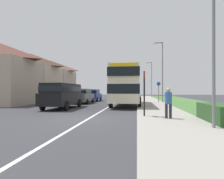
# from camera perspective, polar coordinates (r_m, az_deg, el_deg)

# --- Properties ---
(ground_plane) EXTENTS (120.00, 120.00, 0.00)m
(ground_plane) POSITION_cam_1_polar(r_m,az_deg,el_deg) (10.89, -6.79, -8.35)
(ground_plane) COLOR #38383D
(lane_marking_centre) EXTENTS (0.14, 60.00, 0.01)m
(lane_marking_centre) POSITION_cam_1_polar(r_m,az_deg,el_deg) (18.71, -0.84, -4.93)
(lane_marking_centre) COLOR silver
(lane_marking_centre) RESTS_ON ground_plane
(pavement_near_side) EXTENTS (3.20, 68.00, 0.12)m
(pavement_near_side) POSITION_cam_1_polar(r_m,az_deg,el_deg) (16.60, 12.74, -5.33)
(pavement_near_side) COLOR #9E998E
(pavement_near_side) RESTS_ON ground_plane
(grass_verge_seaward) EXTENTS (6.00, 68.00, 0.08)m
(grass_verge_seaward) POSITION_cam_1_polar(r_m,az_deg,el_deg) (17.55, 26.91, -5.10)
(grass_verge_seaward) COLOR #477538
(grass_verge_seaward) RESTS_ON ground_plane
(roadside_hedge) EXTENTS (1.10, 3.09, 0.90)m
(roadside_hedge) POSITION_cam_1_polar(r_m,az_deg,el_deg) (10.31, 28.33, -6.27)
(roadside_hedge) COLOR #2D5128
(roadside_hedge) RESTS_ON ground_plane
(double_decker_bus) EXTENTS (2.80, 9.64, 3.70)m
(double_decker_bus) POSITION_cam_1_polar(r_m,az_deg,el_deg) (20.03, 4.19, 1.50)
(double_decker_bus) COLOR beige
(double_decker_bus) RESTS_ON ground_plane
(parked_van_black) EXTENTS (2.11, 5.46, 2.09)m
(parked_van_black) POSITION_cam_1_polar(r_m,az_deg,el_deg) (17.32, -13.95, -1.16)
(parked_van_black) COLOR black
(parked_van_black) RESTS_ON ground_plane
(parked_car_grey) EXTENTS (1.96, 4.49, 1.70)m
(parked_car_grey) POSITION_cam_1_polar(r_m,az_deg,el_deg) (23.31, -8.48, -1.70)
(parked_car_grey) COLOR slate
(parked_car_grey) RESTS_ON ground_plane
(parked_car_blue) EXTENTS (1.94, 4.19, 1.65)m
(parked_car_blue) POSITION_cam_1_polar(r_m,az_deg,el_deg) (28.38, -5.50, -1.49)
(parked_car_blue) COLOR navy
(parked_car_blue) RESTS_ON ground_plane
(pedestrian_at_stop) EXTENTS (0.34, 0.34, 1.67)m
(pedestrian_at_stop) POSITION_cam_1_polar(r_m,az_deg,el_deg) (10.47, 15.85, -3.31)
(pedestrian_at_stop) COLOR #23232D
(pedestrian_at_stop) RESTS_ON ground_plane
(bus_stop_sign) EXTENTS (0.09, 0.52, 2.60)m
(bus_stop_sign) POSITION_cam_1_polar(r_m,az_deg,el_deg) (11.14, 9.23, -0.22)
(bus_stop_sign) COLOR black
(bus_stop_sign) RESTS_ON ground_plane
(cycle_route_sign) EXTENTS (0.44, 0.08, 2.52)m
(cycle_route_sign) POSITION_cam_1_polar(r_m,az_deg,el_deg) (24.04, 13.22, -0.48)
(cycle_route_sign) COLOR slate
(cycle_route_sign) RESTS_ON ground_plane
(street_lamp_near) EXTENTS (1.14, 0.20, 8.08)m
(street_lamp_near) POSITION_cam_1_polar(r_m,az_deg,el_deg) (8.98, 26.49, 19.69)
(street_lamp_near) COLOR slate
(street_lamp_near) RESTS_ON ground_plane
(street_lamp_mid) EXTENTS (1.14, 0.20, 7.20)m
(street_lamp_mid) POSITION_cam_1_polar(r_m,az_deg,el_deg) (24.29, 14.01, 5.95)
(street_lamp_mid) COLOR slate
(street_lamp_mid) RESTS_ON ground_plane
(street_lamp_far) EXTENTS (1.14, 0.20, 7.33)m
(street_lamp_far) POSITION_cam_1_polar(r_m,az_deg,el_deg) (42.19, 11.12, 3.43)
(street_lamp_far) COLOR slate
(street_lamp_far) RESTS_ON ground_plane
(house_terrace_far_side) EXTENTS (7.11, 19.26, 6.66)m
(house_terrace_far_side) POSITION_cam_1_polar(r_m,az_deg,el_deg) (30.04, -22.30, 3.22)
(house_terrace_far_side) COLOR tan
(house_terrace_far_side) RESTS_ON ground_plane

